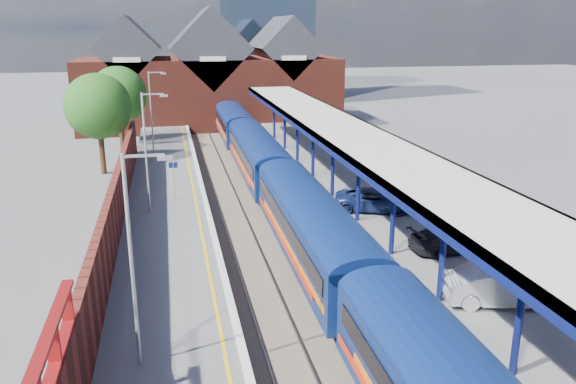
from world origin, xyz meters
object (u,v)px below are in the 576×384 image
at_px(lamp_post_b, 135,250).
at_px(parked_car_dark, 453,239).
at_px(parked_car_silver, 502,286).
at_px(platform_sign, 174,174).
at_px(lamp_post_c, 148,145).
at_px(train, 279,182).
at_px(parked_car_blue, 375,200).
at_px(lamp_post_d, 152,108).

relative_size(lamp_post_b, parked_car_dark, 1.60).
distance_m(lamp_post_b, parked_car_silver, 14.06).
distance_m(platform_sign, parked_car_dark, 17.31).
bearing_deg(parked_car_dark, parked_car_silver, 167.25).
bearing_deg(parked_car_silver, lamp_post_c, 56.62).
xyz_separation_m(train, parked_car_silver, (5.76, -15.63, -0.38)).
height_order(lamp_post_b, parked_car_dark, lamp_post_b).
bearing_deg(lamp_post_b, platform_sign, 85.67).
xyz_separation_m(train, parked_car_blue, (5.10, -3.46, -0.47)).
bearing_deg(lamp_post_d, parked_car_silver, -66.08).
xyz_separation_m(platform_sign, parked_car_dark, (13.07, -11.31, -1.06)).
xyz_separation_m(train, lamp_post_c, (-7.86, -0.93, 2.87)).
bearing_deg(parked_car_dark, train, 28.49).
xyz_separation_m(train, lamp_post_d, (-7.86, 15.07, 2.87)).
bearing_deg(parked_car_dark, parked_car_blue, 8.08).
xyz_separation_m(lamp_post_b, parked_car_silver, (13.62, 1.29, -3.25)).
distance_m(lamp_post_d, parked_car_blue, 22.86).
xyz_separation_m(lamp_post_d, parked_car_blue, (12.95, -18.54, -3.34)).
distance_m(lamp_post_b, parked_car_dark, 16.26).
distance_m(train, platform_sign, 6.61).
bearing_deg(parked_car_dark, lamp_post_b, 110.66).
distance_m(train, parked_car_blue, 6.18).
bearing_deg(train, parked_car_dark, -57.28).
bearing_deg(lamp_post_c, parked_car_silver, -47.20).
bearing_deg(lamp_post_c, lamp_post_b, -90.00).
bearing_deg(lamp_post_b, lamp_post_c, 90.00).
bearing_deg(parked_car_blue, lamp_post_b, 156.20).
distance_m(parked_car_silver, parked_car_dark, 5.46).
distance_m(train, lamp_post_c, 8.41).
relative_size(platform_sign, parked_car_silver, 0.55).
relative_size(train, parked_car_silver, 14.59).
distance_m(train, parked_car_dark, 12.17).
height_order(train, parked_car_dark, train).
bearing_deg(lamp_post_c, train, 6.72).
xyz_separation_m(train, platform_sign, (-6.49, 1.07, 0.57)).
height_order(lamp_post_c, platform_sign, lamp_post_c).
relative_size(platform_sign, parked_car_blue, 0.53).
bearing_deg(lamp_post_d, platform_sign, -84.44).
height_order(lamp_post_b, parked_car_blue, lamp_post_b).
height_order(lamp_post_d, parked_car_dark, lamp_post_d).
height_order(lamp_post_b, platform_sign, lamp_post_b).
height_order(platform_sign, parked_car_blue, platform_sign).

